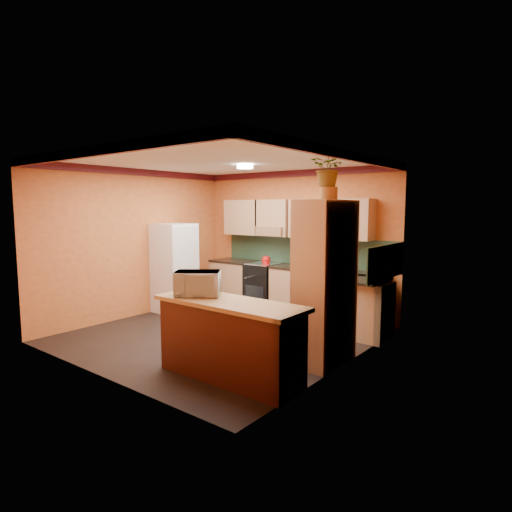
# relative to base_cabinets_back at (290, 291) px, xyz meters

# --- Properties ---
(room_shell) EXTENTS (4.24, 4.24, 2.72)m
(room_shell) POSITION_rel_base_cabinets_back_xyz_m (-0.08, -1.52, 1.65)
(room_shell) COLOR black
(room_shell) RESTS_ON ground
(base_cabinets_back) EXTENTS (3.65, 0.60, 0.88)m
(base_cabinets_back) POSITION_rel_base_cabinets_back_xyz_m (0.00, 0.00, 0.00)
(base_cabinets_back) COLOR tan
(base_cabinets_back) RESTS_ON ground
(countertop_back) EXTENTS (3.65, 0.62, 0.04)m
(countertop_back) POSITION_rel_base_cabinets_back_xyz_m (0.00, -0.00, 0.46)
(countertop_back) COLOR black
(countertop_back) RESTS_ON base_cabinets_back
(stove) EXTENTS (0.58, 0.58, 0.91)m
(stove) POSITION_rel_base_cabinets_back_xyz_m (-0.62, -0.00, 0.02)
(stove) COLOR black
(stove) RESTS_ON ground
(kettle) EXTENTS (0.20, 0.20, 0.18)m
(kettle) POSITION_rel_base_cabinets_back_xyz_m (-0.53, -0.05, 0.56)
(kettle) COLOR #B00C0B
(kettle) RESTS_ON stove
(sink) EXTENTS (0.48, 0.40, 0.03)m
(sink) POSITION_rel_base_cabinets_back_xyz_m (0.78, 0.00, 0.50)
(sink) COLOR silver
(sink) RESTS_ON countertop_back
(base_cabinets_right) EXTENTS (0.60, 0.80, 0.88)m
(base_cabinets_right) POSITION_rel_base_cabinets_back_xyz_m (1.70, -0.53, 0.00)
(base_cabinets_right) COLOR tan
(base_cabinets_right) RESTS_ON ground
(countertop_right) EXTENTS (0.62, 0.80, 0.04)m
(countertop_right) POSITION_rel_base_cabinets_back_xyz_m (1.70, -0.53, 0.46)
(countertop_right) COLOR black
(countertop_right) RESTS_ON base_cabinets_right
(fridge) EXTENTS (0.68, 0.66, 1.70)m
(fridge) POSITION_rel_base_cabinets_back_xyz_m (-1.85, -1.21, 0.41)
(fridge) COLOR white
(fridge) RESTS_ON ground
(pantry) EXTENTS (0.48, 0.90, 2.10)m
(pantry) POSITION_rel_base_cabinets_back_xyz_m (1.75, -1.84, 0.61)
(pantry) COLOR tan
(pantry) RESTS_ON ground
(fern_pot) EXTENTS (0.22, 0.22, 0.16)m
(fern_pot) POSITION_rel_base_cabinets_back_xyz_m (1.75, -1.79, 1.74)
(fern_pot) COLOR brown
(fern_pot) RESTS_ON pantry
(fern) EXTENTS (0.51, 0.47, 0.47)m
(fern) POSITION_rel_base_cabinets_back_xyz_m (1.75, -1.79, 2.06)
(fern) COLOR tan
(fern) RESTS_ON fern_pot
(breakfast_bar) EXTENTS (1.80, 0.55, 0.88)m
(breakfast_bar) POSITION_rel_base_cabinets_back_xyz_m (1.14, -3.00, 0.00)
(breakfast_bar) COLOR #461D10
(breakfast_bar) RESTS_ON ground
(bar_top) EXTENTS (1.90, 0.65, 0.05)m
(bar_top) POSITION_rel_base_cabinets_back_xyz_m (1.14, -3.00, 0.47)
(bar_top) COLOR tan
(bar_top) RESTS_ON breakfast_bar
(microwave) EXTENTS (0.65, 0.62, 0.30)m
(microwave) POSITION_rel_base_cabinets_back_xyz_m (0.62, -3.00, 0.64)
(microwave) COLOR white
(microwave) RESTS_ON bar_top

